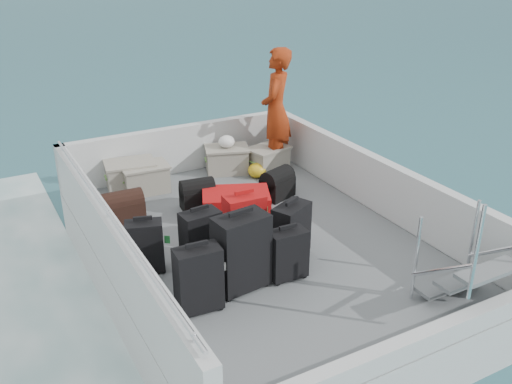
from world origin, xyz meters
The scene contains 22 objects.
ground centered at (0.00, 0.00, 0.00)m, with size 160.00×160.00×0.00m, color #174051.
ferry_hull centered at (0.00, 0.00, 0.30)m, with size 3.60×5.00×0.60m, color silver.
deck centered at (0.00, 0.00, 0.61)m, with size 3.30×4.70×0.02m, color slate.
deck_fittings centered at (0.35, -0.32, 0.99)m, with size 3.60×5.00×0.90m.
suitcase_0 centered at (-1.18, -0.97, 0.95)m, with size 0.43×0.24×0.67m, color black.
suitcase_1 centered at (-1.40, -0.06, 0.91)m, with size 0.38×0.22×0.58m, color black.
suitcase_3 centered at (-0.66, -0.83, 1.02)m, with size 0.53×0.31×0.81m, color black.
suitcase_4 centered at (-0.82, -0.19, 0.93)m, with size 0.41×0.25×0.61m, color black.
suitcase_5 centered at (-0.23, -0.06, 0.93)m, with size 0.45×0.27×0.62m, color #B40D10.
suitcase_6 centered at (-0.16, -0.89, 0.90)m, with size 0.40×0.23×0.55m, color black.
suitcase_7 centered at (0.11, -0.52, 0.93)m, with size 0.44×0.25×0.62m, color black.
suitcase_8 centered at (0.02, 0.64, 0.79)m, with size 0.55×0.84×0.33m, color #B40D10.
duffel_0 centered at (-1.33, 1.17, 0.78)m, with size 0.60×0.30×0.32m, color black, non-canonical shape.
duffel_1 centered at (-0.31, 1.08, 0.78)m, with size 0.43×0.30×0.32m, color black, non-canonical shape.
duffel_2 centered at (0.78, 0.89, 0.78)m, with size 0.43×0.30×0.32m, color black, non-canonical shape.
crate_0 centered at (-0.89, 2.09, 0.81)m, with size 0.64×0.44×0.39m, color gray.
crate_1 centered at (-0.73, 1.94, 0.80)m, with size 0.60×0.41×0.36m, color gray.
crate_2 centered at (0.58, 2.04, 0.80)m, with size 0.60×0.42×0.36m, color gray.
crate_3 centered at (1.15, 1.79, 0.79)m, with size 0.57×0.39×0.34m, color gray.
yellow_bag centered at (0.88, 1.64, 0.73)m, with size 0.28×0.26×0.22m, color gold.
white_bag centered at (0.58, 2.04, 1.07)m, with size 0.24×0.24×0.18m, color white.
passenger centered at (1.30, 1.83, 1.54)m, with size 0.68×0.44×1.83m, color red.
Camera 1 is at (-2.88, -5.19, 3.90)m, focal length 40.00 mm.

